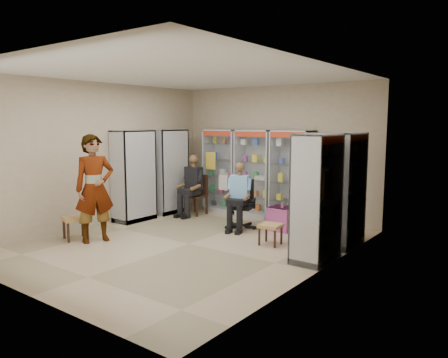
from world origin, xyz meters
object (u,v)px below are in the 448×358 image
Objects in this scene: wooden_chair at (196,195)px; pink_trunk at (282,219)px; cabinet_back_left at (223,171)px; cabinet_left_near at (134,176)px; cabinet_back_mid at (255,173)px; standing_man at (95,188)px; cabinet_left_far at (169,171)px; cabinet_back_right at (292,176)px; office_chair at (241,204)px; woven_stool_b at (76,228)px; cabinet_right_far at (344,190)px; cabinet_right_near at (317,198)px; seated_shopkeeper at (240,198)px; woven_stool_a at (270,234)px.

wooden_chair is 1.91× the size of pink_trunk.
cabinet_left_near is (-0.93, -2.03, 0.00)m from cabinet_back_left.
cabinet_back_left is at bearing 158.77° from pink_trunk.
cabinet_back_mid is 1.02× the size of standing_man.
cabinet_left_far reaches higher than wooden_chair.
cabinet_back_right reaches higher than office_chair.
woven_stool_b is at bearing -145.06° from office_chair.
cabinet_back_left and cabinet_left_far have the same top height.
cabinet_back_left is 2.13× the size of wooden_chair.
cabinet_back_mid is 2.10m from cabinet_left_far.
cabinet_left_near is at bearing -117.61° from wooden_chair.
cabinet_right_far is at bearing 32.57° from woven_stool_b.
cabinet_right_near is 4.10m from wooden_chair.
seated_shopkeeper is 2.62× the size of pink_trunk.
pink_trunk is 1.14× the size of woven_stool_b.
cabinet_right_far and cabinet_left_far have the same top height.
wooden_chair is 2.19× the size of woven_stool_b.
pink_trunk reaches higher than woven_stool_b.
seated_shopkeeper is at bearing -107.15° from office_chair.
cabinet_left_near reaches higher than office_chair.
cabinet_left_near is 2.47m from seated_shopkeeper.
office_chair is at bearing 64.47° from cabinet_right_near.
cabinet_right_near is at bearing -45.02° from pink_trunk.
woven_stool_b is at bearing -132.84° from pink_trunk.
cabinet_back_left is at bearing 17.51° from standing_man.
cabinet_left_near is (-2.83, -2.03, 0.00)m from cabinet_back_right.
office_chair is 2.92m from standing_man.
cabinet_left_near is at bearing -158.51° from pink_trunk.
office_chair is 2.35× the size of woven_stool_b.
standing_man reaches higher than seated_shopkeeper.
seated_shopkeeper reaches higher than pink_trunk.
wooden_chair is 2.52× the size of woven_stool_a.
cabinet_right_far reaches higher than woven_stool_a.
seated_shopkeeper is (2.32, 0.77, -0.36)m from cabinet_left_near.
cabinet_back_left is 3.23m from woven_stool_a.
standing_man is (-2.68, -1.73, 0.79)m from woven_stool_a.
cabinet_left_far is 5.36× the size of woven_stool_a.
cabinet_back_right is at bearing 18.75° from wooden_chair.
cabinet_back_mid is 1.98× the size of office_chair.
cabinet_left_near is 4.66× the size of woven_stool_b.
cabinet_right_near is 1.56× the size of seated_shopkeeper.
cabinet_right_far is 4.07× the size of pink_trunk.
cabinet_left_near is at bearing -0.00° from cabinet_left_far.
woven_stool_a is (-1.03, -0.76, -0.81)m from cabinet_right_far.
standing_man is (-1.58, -2.36, 0.34)m from seated_shopkeeper.
cabinet_right_far is at bearing 36.16° from woven_stool_a.
seated_shopkeeper is at bearing -13.35° from standing_man.
cabinet_back_left is 1.00× the size of cabinet_back_mid.
cabinet_left_near is 4.07× the size of pink_trunk.
woven_stool_b is (-2.73, -2.94, -0.02)m from pink_trunk.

